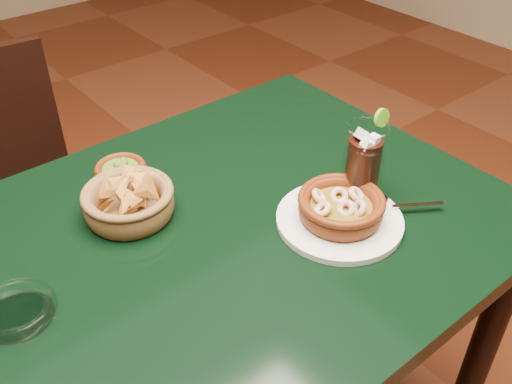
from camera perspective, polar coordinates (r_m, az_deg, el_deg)
dining_table at (r=1.07m, az=-6.57°, el=-9.17°), size 1.20×0.80×0.75m
dining_chair at (r=1.67m, az=-22.82°, el=-0.95°), size 0.42×0.42×0.86m
shrimp_plate at (r=1.04m, az=8.47°, el=-1.81°), size 0.29×0.23×0.07m
chip_basket at (r=1.07m, az=-12.59°, el=-0.95°), size 0.20×0.20×0.12m
guacamole_ramekin at (r=1.17m, az=-13.34°, el=1.98°), size 0.12×0.12×0.04m
cola_drink at (r=1.07m, az=10.66°, el=2.74°), size 0.16×0.16×0.18m
glass_ashtray at (r=0.94m, az=-22.87°, el=-10.90°), size 0.13×0.13×0.03m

